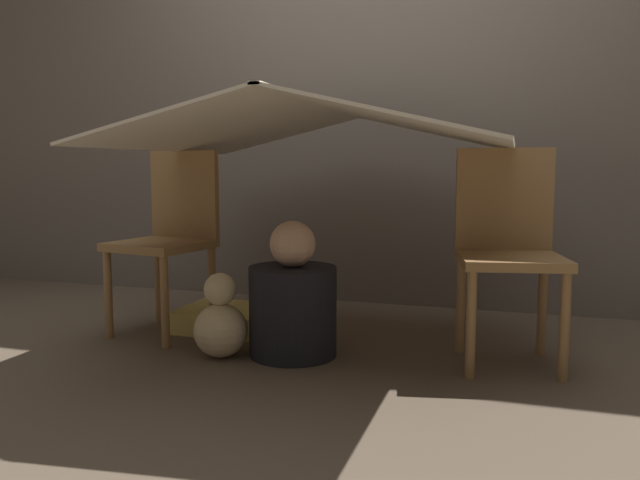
% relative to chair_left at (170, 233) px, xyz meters
% --- Properties ---
extents(ground_plane, '(8.80, 8.80, 0.00)m').
position_rel_chair_left_xyz_m(ground_plane, '(0.75, -0.30, -0.46)').
color(ground_plane, brown).
extents(wall_back, '(7.00, 0.05, 2.50)m').
position_rel_chair_left_xyz_m(wall_back, '(0.75, 0.90, 0.79)').
color(wall_back, '#6B6056').
rests_on(wall_back, ground_plane).
extents(chair_left, '(0.44, 0.44, 0.84)m').
position_rel_chair_left_xyz_m(chair_left, '(0.00, 0.00, 0.00)').
color(chair_left, olive).
rests_on(chair_left, ground_plane).
extents(chair_right, '(0.45, 0.45, 0.84)m').
position_rel_chair_left_xyz_m(chair_right, '(1.50, -0.00, 0.00)').
color(chair_right, olive).
rests_on(chair_right, ground_plane).
extents(sheet_canopy, '(1.53, 1.34, 0.19)m').
position_rel_chair_left_xyz_m(sheet_canopy, '(0.75, -0.07, 0.47)').
color(sheet_canopy, silver).
extents(person_front, '(0.36, 0.36, 0.55)m').
position_rel_chair_left_xyz_m(person_front, '(0.67, -0.19, -0.25)').
color(person_front, black).
rests_on(person_front, ground_plane).
extents(floor_cushion, '(0.47, 0.38, 0.10)m').
position_rel_chair_left_xyz_m(floor_cushion, '(0.25, 0.11, -0.41)').
color(floor_cushion, '#E5CC66').
rests_on(floor_cushion, ground_plane).
extents(plush_toy, '(0.22, 0.22, 0.34)m').
position_rel_chair_left_xyz_m(plush_toy, '(0.40, -0.30, -0.33)').
color(plush_toy, beige).
rests_on(plush_toy, ground_plane).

